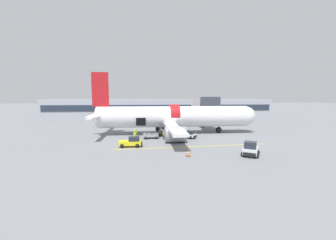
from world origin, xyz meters
name	(u,v)px	position (x,y,z in m)	size (l,w,h in m)	color
ground_plane	(177,136)	(0.00, 0.00, 0.00)	(500.00, 500.00, 0.00)	slate
apron_marking_line	(193,147)	(1.03, -8.00, 0.00)	(22.14, 1.34, 0.01)	yellow
terminal_strip	(160,108)	(0.00, 39.84, 3.18)	(78.20, 13.70, 6.36)	#9EA3AD
jet_bridge_stub	(204,105)	(7.70, 9.39, 5.26)	(3.76, 11.58, 7.03)	#4C4C51
airplane	(172,117)	(-0.49, 2.65, 3.18)	(32.45, 28.40, 11.39)	silver
baggage_tug_lead	(250,150)	(6.75, -13.23, 0.74)	(2.75, 3.08, 1.76)	silver
baggage_tug_mid	(188,135)	(1.67, -1.83, 0.58)	(3.08, 2.84, 1.33)	silver
baggage_tug_rear	(131,142)	(-7.53, -6.98, 0.64)	(3.23, 2.09, 1.47)	yellow
baggage_cart_loading	(151,136)	(-4.57, -1.48, 0.43)	(3.42, 1.79, 0.88)	#999BA0
ground_crew_loader_a	(136,133)	(-7.21, -0.52, 0.86)	(0.53, 0.52, 1.64)	#2D2D33
ground_crew_loader_b	(135,136)	(-7.21, -3.31, 0.86)	(0.52, 0.52, 1.64)	#2D2D33
ground_crew_driver	(165,132)	(-2.10, -0.39, 0.91)	(0.42, 0.60, 1.72)	#1E2338
ground_crew_supervisor	(164,135)	(-2.48, -2.55, 0.82)	(0.50, 0.50, 1.57)	black
ground_crew_helper	(174,134)	(-0.87, -2.25, 0.89)	(0.40, 0.58, 1.68)	#2D2D33
safety_cone_nose	(252,131)	(15.14, 1.96, 0.28)	(0.46, 0.46, 0.61)	black
safety_cone_engine_left	(188,153)	(-0.58, -12.61, 0.37)	(0.51, 0.51, 0.78)	black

